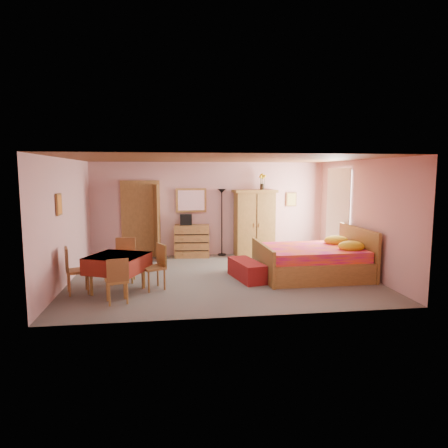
{
  "coord_description": "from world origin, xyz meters",
  "views": [
    {
      "loc": [
        -1.12,
        -8.58,
        2.29
      ],
      "look_at": [
        0.1,
        0.3,
        1.15
      ],
      "focal_mm": 32.0,
      "sensor_mm": 36.0,
      "label": 1
    }
  ],
  "objects": [
    {
      "name": "dining_table",
      "position": [
        -2.13,
        -0.83,
        0.36
      ],
      "size": [
        1.3,
        1.3,
        0.73
      ],
      "primitive_type": "cube",
      "rotation": [
        0.0,
        0.0,
        -0.41
      ],
      "color": "maroon",
      "rests_on": "floor"
    },
    {
      "name": "chair_west",
      "position": [
        -2.88,
        -0.82,
        0.45
      ],
      "size": [
        0.51,
        0.51,
        0.9
      ],
      "primitive_type": "cube",
      "rotation": [
        0.0,
        0.0,
        -1.28
      ],
      "color": "#AF6F3B",
      "rests_on": "floor"
    },
    {
      "name": "bench",
      "position": [
        0.52,
        -0.25,
        0.2
      ],
      "size": [
        0.68,
        1.26,
        0.4
      ],
      "primitive_type": "cube",
      "rotation": [
        0.0,
        0.0,
        0.21
      ],
      "color": "maroon",
      "rests_on": "floor"
    },
    {
      "name": "doorway",
      "position": [
        -1.9,
        2.47,
        1.02
      ],
      "size": [
        1.06,
        0.12,
        2.15
      ],
      "primitive_type": "cube",
      "color": "#9E6B35",
      "rests_on": "floor"
    },
    {
      "name": "floor",
      "position": [
        0.0,
        0.0,
        0.0
      ],
      "size": [
        6.5,
        6.5,
        0.0
      ],
      "primitive_type": "plane",
      "color": "#625D56",
      "rests_on": "ground"
    },
    {
      "name": "wall_mirror",
      "position": [
        -0.52,
        2.45,
        1.55
      ],
      "size": [
        0.84,
        0.09,
        0.67
      ],
      "primitive_type": "cube",
      "rotation": [
        0.0,
        0.0,
        0.05
      ],
      "color": "white",
      "rests_on": "wall_back"
    },
    {
      "name": "chest_of_drawers",
      "position": [
        -0.52,
        2.24,
        0.44
      ],
      "size": [
        0.98,
        0.55,
        0.89
      ],
      "primitive_type": "cube",
      "rotation": [
        0.0,
        0.0,
        -0.08
      ],
      "color": "#A26B36",
      "rests_on": "floor"
    },
    {
      "name": "wall_right",
      "position": [
        3.25,
        0.0,
        1.3
      ],
      "size": [
        0.1,
        5.0,
        2.6
      ],
      "primitive_type": "cube",
      "color": "#CC9494",
      "rests_on": "floor"
    },
    {
      "name": "chair_north",
      "position": [
        -2.08,
        -0.1,
        0.46
      ],
      "size": [
        0.44,
        0.44,
        0.92
      ],
      "primitive_type": "cube",
      "rotation": [
        0.0,
        0.0,
        3.1
      ],
      "color": "#AF803B",
      "rests_on": "floor"
    },
    {
      "name": "sunflower_vase",
      "position": [
        1.44,
        2.26,
        2.06
      ],
      "size": [
        0.18,
        0.18,
        0.44
      ],
      "primitive_type": "cube",
      "rotation": [
        0.0,
        0.0,
        -0.01
      ],
      "color": "gold",
      "rests_on": "wardrobe"
    },
    {
      "name": "stereo",
      "position": [
        -0.68,
        2.26,
        1.03
      ],
      "size": [
        0.32,
        0.24,
        0.29
      ],
      "primitive_type": "cube",
      "rotation": [
        0.0,
        0.0,
        0.02
      ],
      "color": "black",
      "rests_on": "chest_of_drawers"
    },
    {
      "name": "picture_back",
      "position": [
        2.35,
        2.47,
        1.55
      ],
      "size": [
        0.3,
        0.04,
        0.4
      ],
      "primitive_type": "cube",
      "color": "#D8BF59",
      "rests_on": "wall_back"
    },
    {
      "name": "floor_lamp",
      "position": [
        0.32,
        2.38,
        0.93
      ],
      "size": [
        0.25,
        0.25,
        1.86
      ],
      "primitive_type": "cube",
      "rotation": [
        0.0,
        0.0,
        -0.06
      ],
      "color": "black",
      "rests_on": "floor"
    },
    {
      "name": "bed",
      "position": [
        2.0,
        -0.18,
        0.54
      ],
      "size": [
        2.36,
        1.88,
        1.08
      ],
      "primitive_type": "cube",
      "rotation": [
        0.0,
        0.0,
        0.02
      ],
      "color": "#C4137A",
      "rests_on": "floor"
    },
    {
      "name": "chair_south",
      "position": [
        -2.07,
        -1.5,
        0.41
      ],
      "size": [
        0.46,
        0.46,
        0.83
      ],
      "primitive_type": "cube",
      "rotation": [
        0.0,
        0.0,
        0.27
      ],
      "color": "#AE7C3B",
      "rests_on": "floor"
    },
    {
      "name": "wall_left",
      "position": [
        -3.25,
        0.0,
        1.3
      ],
      "size": [
        0.1,
        5.0,
        2.6
      ],
      "primitive_type": "cube",
      "color": "#CC9494",
      "rests_on": "floor"
    },
    {
      "name": "chair_east",
      "position": [
        -1.46,
        -0.75,
        0.45
      ],
      "size": [
        0.54,
        0.54,
        0.9
      ],
      "primitive_type": "cube",
      "rotation": [
        0.0,
        0.0,
        2.01
      ],
      "color": "#9C6735",
      "rests_on": "floor"
    },
    {
      "name": "wall_back",
      "position": [
        0.0,
        2.5,
        1.3
      ],
      "size": [
        6.5,
        0.1,
        2.6
      ],
      "primitive_type": "cube",
      "color": "#CC9494",
      "rests_on": "floor"
    },
    {
      "name": "wardrobe",
      "position": [
        1.21,
        2.19,
        0.92
      ],
      "size": [
        1.21,
        0.68,
        1.84
      ],
      "primitive_type": "cube",
      "rotation": [
        0.0,
        0.0,
        0.06
      ],
      "color": "olive",
      "rests_on": "floor"
    },
    {
      "name": "ceiling",
      "position": [
        0.0,
        0.0,
        2.6
      ],
      "size": [
        6.5,
        6.5,
        0.0
      ],
      "primitive_type": "plane",
      "rotation": [
        3.14,
        0.0,
        0.0
      ],
      "color": "brown",
      "rests_on": "wall_back"
    },
    {
      "name": "wall_front",
      "position": [
        0.0,
        -2.5,
        1.3
      ],
      "size": [
        6.5,
        0.1,
        2.6
      ],
      "primitive_type": "cube",
      "color": "#CC9494",
      "rests_on": "floor"
    },
    {
      "name": "window",
      "position": [
        3.21,
        1.2,
        1.45
      ],
      "size": [
        0.08,
        1.4,
        1.95
      ],
      "primitive_type": "cube",
      "color": "white",
      "rests_on": "wall_right"
    },
    {
      "name": "picture_left",
      "position": [
        -3.22,
        -0.6,
        1.7
      ],
      "size": [
        0.04,
        0.32,
        0.42
      ],
      "primitive_type": "cube",
      "color": "orange",
      "rests_on": "wall_left"
    }
  ]
}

